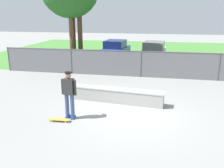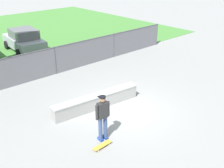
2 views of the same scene
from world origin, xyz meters
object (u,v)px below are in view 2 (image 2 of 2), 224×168
object	(u,v)px
concrete_ledge	(97,101)
car_silver	(24,40)
skateboard	(102,145)
skateboarder	(103,116)

from	to	relation	value
concrete_ledge	car_silver	world-z (taller)	car_silver
skateboard	concrete_ledge	bearing A→B (deg)	54.82
skateboarder	car_silver	size ratio (longest dim) A/B	0.42
skateboarder	skateboard	world-z (taller)	skateboarder
car_silver	skateboard	bearing A→B (deg)	-103.84
skateboarder	car_silver	xyz separation A→B (m)	(2.77, 12.19, -0.19)
skateboard	car_silver	bearing A→B (deg)	76.16
concrete_ledge	car_silver	size ratio (longest dim) A/B	1.01
skateboarder	car_silver	bearing A→B (deg)	77.18
skateboarder	skateboard	size ratio (longest dim) A/B	2.27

